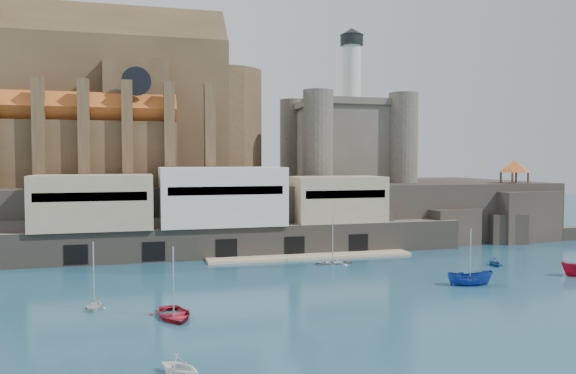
% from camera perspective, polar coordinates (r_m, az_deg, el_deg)
% --- Properties ---
extents(ground, '(300.00, 300.00, 0.00)m').
position_cam_1_polar(ground, '(64.31, 5.47, -9.90)').
color(ground, navy).
rests_on(ground, ground).
extents(promontory, '(100.00, 36.00, 10.00)m').
position_cam_1_polar(promontory, '(100.93, -2.50, -2.43)').
color(promontory, black).
rests_on(promontory, ground).
extents(quay, '(70.00, 12.00, 13.05)m').
position_cam_1_polar(quay, '(83.05, -6.79, -2.78)').
color(quay, '#665E52').
rests_on(quay, ground).
extents(church, '(47.00, 25.93, 30.51)m').
position_cam_1_polar(church, '(100.91, -16.34, 7.24)').
color(church, '#4A3822').
rests_on(church, promontory).
extents(castle_keep, '(21.20, 21.20, 29.30)m').
position_cam_1_polar(castle_keep, '(106.93, 5.85, 5.03)').
color(castle_keep, '#4D473C').
rests_on(castle_keep, promontory).
extents(rock_outcrop, '(14.50, 10.50, 8.70)m').
position_cam_1_polar(rock_outcrop, '(106.59, 21.99, -2.84)').
color(rock_outcrop, black).
rests_on(rock_outcrop, ground).
extents(pavilion, '(6.40, 6.40, 5.40)m').
position_cam_1_polar(pavilion, '(106.24, 22.02, 1.84)').
color(pavilion, '#4A3822').
rests_on(pavilion, rock_outcrop).
extents(boat_0, '(4.26, 1.83, 5.78)m').
position_cam_1_polar(boat_0, '(52.44, -11.53, -12.88)').
color(boat_0, maroon).
rests_on(boat_0, ground).
extents(boat_2, '(2.38, 2.35, 5.18)m').
position_cam_1_polar(boat_2, '(67.19, 18.00, -9.47)').
color(boat_2, '#18399A').
rests_on(boat_2, ground).
extents(boat_4, '(2.83, 2.18, 2.89)m').
position_cam_1_polar(boat_4, '(57.24, -19.08, -11.63)').
color(boat_4, silver).
rests_on(boat_4, ground).
extents(boat_6, '(1.13, 3.63, 5.04)m').
position_cam_1_polar(boat_6, '(76.95, 4.56, -7.78)').
color(boat_6, silver).
rests_on(boat_6, ground).
extents(boat_7, '(2.78, 1.99, 2.93)m').
position_cam_1_polar(boat_7, '(80.17, 20.26, -7.52)').
color(boat_7, navy).
rests_on(boat_7, ground).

